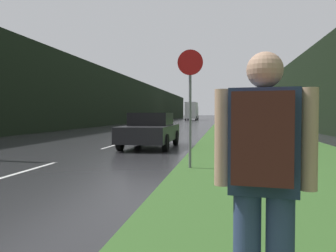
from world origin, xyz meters
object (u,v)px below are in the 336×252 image
(car_passing_near, at_px, (150,130))
(delivery_truck, at_px, (192,111))
(hitchhiker_with_backpack, at_px, (264,176))
(stop_sign, at_px, (190,97))

(car_passing_near, distance_m, delivery_truck, 60.74)
(hitchhiker_with_backpack, distance_m, delivery_truck, 73.48)
(car_passing_near, bearing_deg, stop_sign, 111.65)
(hitchhiker_with_backpack, height_order, delivery_truck, delivery_truck)
(stop_sign, height_order, hitchhiker_with_backpack, stop_sign)
(hitchhiker_with_backpack, bearing_deg, delivery_truck, 104.10)
(stop_sign, distance_m, hitchhiker_with_backpack, 7.09)
(hitchhiker_with_backpack, xyz_separation_m, delivery_truck, (-6.96, 73.14, 0.93))
(delivery_truck, bearing_deg, hitchhiker_with_backpack, -84.56)
(hitchhiker_with_backpack, height_order, car_passing_near, hitchhiker_with_backpack)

